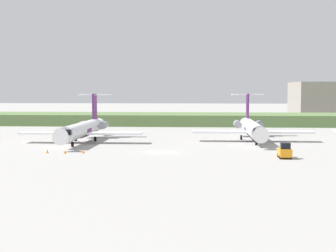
{
  "coord_description": "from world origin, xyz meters",
  "views": [
    {
      "loc": [
        6.53,
        -80.29,
        9.93
      ],
      "look_at": [
        0.0,
        16.26,
        3.0
      ],
      "focal_mm": 55.04,
      "sensor_mm": 36.0,
      "label": 1
    }
  ],
  "objects_px": {
    "regional_jet_third": "(83,129)",
    "regional_jet_fourth": "(252,128)",
    "safety_cone_mid_marker": "(65,152)",
    "baggage_tug": "(285,151)",
    "safety_cone_front_marker": "(47,151)",
    "safety_cone_rear_marker": "(83,151)"
  },
  "relations": [
    {
      "from": "safety_cone_front_marker",
      "to": "safety_cone_mid_marker",
      "type": "bearing_deg",
      "value": -8.07
    },
    {
      "from": "regional_jet_fourth",
      "to": "safety_cone_rear_marker",
      "type": "height_order",
      "value": "regional_jet_fourth"
    },
    {
      "from": "regional_jet_fourth",
      "to": "baggage_tug",
      "type": "relative_size",
      "value": 9.69
    },
    {
      "from": "regional_jet_fourth",
      "to": "regional_jet_third",
      "type": "bearing_deg",
      "value": -171.26
    },
    {
      "from": "regional_jet_third",
      "to": "safety_cone_front_marker",
      "type": "relative_size",
      "value": 56.36
    },
    {
      "from": "regional_jet_third",
      "to": "safety_cone_mid_marker",
      "type": "xyz_separation_m",
      "value": [
        1.16,
        -17.21,
        -2.26
      ]
    },
    {
      "from": "baggage_tug",
      "to": "safety_cone_rear_marker",
      "type": "bearing_deg",
      "value": 172.79
    },
    {
      "from": "safety_cone_front_marker",
      "to": "safety_cone_rear_marker",
      "type": "xyz_separation_m",
      "value": [
        5.61,
        0.22,
        0.0
      ]
    },
    {
      "from": "regional_jet_third",
      "to": "baggage_tug",
      "type": "height_order",
      "value": "regional_jet_third"
    },
    {
      "from": "safety_cone_mid_marker",
      "to": "safety_cone_rear_marker",
      "type": "distance_m",
      "value": 2.78
    },
    {
      "from": "regional_jet_third",
      "to": "regional_jet_fourth",
      "type": "height_order",
      "value": "same"
    },
    {
      "from": "safety_cone_mid_marker",
      "to": "baggage_tug",
      "type": "bearing_deg",
      "value": -5.55
    },
    {
      "from": "regional_jet_third",
      "to": "safety_cone_front_marker",
      "type": "xyz_separation_m",
      "value": [
        -1.74,
        -16.8,
        -2.26
      ]
    },
    {
      "from": "regional_jet_fourth",
      "to": "safety_cone_front_marker",
      "type": "bearing_deg",
      "value": -147.16
    },
    {
      "from": "safety_cone_front_marker",
      "to": "safety_cone_mid_marker",
      "type": "distance_m",
      "value": 2.93
    },
    {
      "from": "regional_jet_third",
      "to": "safety_cone_mid_marker",
      "type": "distance_m",
      "value": 17.39
    },
    {
      "from": "regional_jet_fourth",
      "to": "safety_cone_mid_marker",
      "type": "height_order",
      "value": "regional_jet_fourth"
    },
    {
      "from": "safety_cone_mid_marker",
      "to": "safety_cone_rear_marker",
      "type": "height_order",
      "value": "same"
    },
    {
      "from": "regional_jet_third",
      "to": "baggage_tug",
      "type": "bearing_deg",
      "value": -30.85
    },
    {
      "from": "baggage_tug",
      "to": "safety_cone_mid_marker",
      "type": "distance_m",
      "value": 33.19
    },
    {
      "from": "safety_cone_rear_marker",
      "to": "safety_cone_mid_marker",
      "type": "bearing_deg",
      "value": -166.94
    },
    {
      "from": "regional_jet_third",
      "to": "safety_cone_rear_marker",
      "type": "xyz_separation_m",
      "value": [
        3.87,
        -16.58,
        -2.26
      ]
    }
  ]
}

